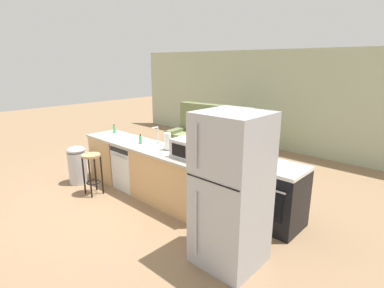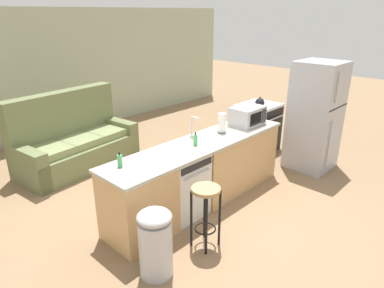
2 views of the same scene
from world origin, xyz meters
TOP-DOWN VIEW (x-y plane):
  - ground_plane at (0.00, 0.00)m, footprint 24.00×24.00m
  - wall_back at (0.30, 4.20)m, footprint 10.00×0.06m
  - kitchen_counter at (0.24, 0.00)m, footprint 2.94×0.66m
  - dishwasher at (-0.25, -0.00)m, footprint 0.58×0.61m
  - stove_range at (2.35, 0.55)m, footprint 0.76×0.68m
  - refrigerator at (2.35, -0.55)m, footprint 0.72×0.73m
  - microwave at (1.19, -0.00)m, footprint 0.50×0.37m
  - sink_faucet at (0.21, 0.21)m, footprint 0.07×0.18m
  - paper_towel_roll at (0.64, 0.05)m, footprint 0.14×0.14m
  - soap_bottle at (0.02, -0.02)m, footprint 0.06×0.06m
  - dish_soap_bottle at (-1.04, 0.14)m, footprint 0.06×0.06m
  - kettle at (2.18, 0.42)m, footprint 0.21×0.17m
  - bar_stool at (-0.52, -0.68)m, footprint 0.32×0.32m
  - trash_bin at (-1.21, -0.62)m, footprint 0.35×0.35m
  - couch at (-0.42, 2.43)m, footprint 2.09×1.14m

SIDE VIEW (x-z plane):
  - ground_plane at x=0.00m, z-range 0.00..0.00m
  - trash_bin at x=-1.21m, z-range 0.01..0.75m
  - couch at x=-0.42m, z-range -0.24..1.03m
  - kitchen_counter at x=0.24m, z-range -0.03..0.87m
  - dishwasher at x=-0.25m, z-range 0.00..0.84m
  - stove_range at x=2.35m, z-range 0.00..0.90m
  - bar_stool at x=-0.52m, z-range 0.17..0.91m
  - refrigerator at x=2.35m, z-range 0.00..1.79m
  - soap_bottle at x=0.02m, z-range 0.88..1.06m
  - dish_soap_bottle at x=-1.04m, z-range 0.88..1.06m
  - kettle at x=2.18m, z-range 0.89..1.08m
  - sink_faucet at x=0.21m, z-range 0.88..1.18m
  - paper_towel_roll at x=0.64m, z-range 0.90..1.18m
  - microwave at x=1.19m, z-range 0.90..1.18m
  - wall_back at x=0.30m, z-range 0.00..2.60m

